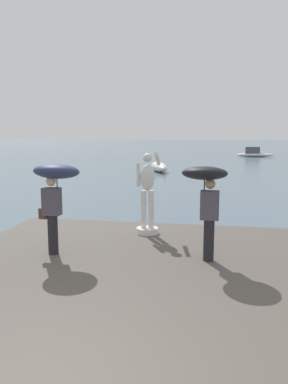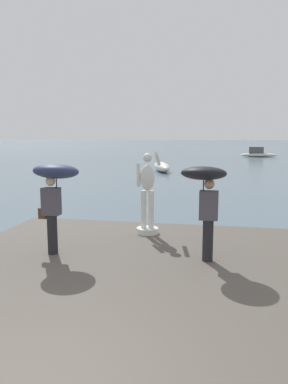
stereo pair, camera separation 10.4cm
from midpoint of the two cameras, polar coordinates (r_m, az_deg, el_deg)
name	(u,v)px [view 2 (the right image)]	position (r m, az deg, el deg)	size (l,w,h in m)	color
ground_plane	(200,162)	(43.10, 8.62, 4.55)	(400.00, 400.00, 0.00)	slate
pier	(96,312)	(6.33, -6.77, -17.71)	(7.70, 10.87, 0.40)	#564F47
statue_white_figure	(147,198)	(9.90, 0.83, -0.86)	(0.59, 0.85, 2.18)	silver
onlooker_left	(55,183)	(8.31, -13.09, 1.41)	(0.98, 1.01, 2.06)	black
onlooker_right	(205,187)	(7.77, 9.68, 0.78)	(0.97, 0.99, 2.04)	black
boat_mid	(162,167)	(31.50, 2.82, 3.87)	(2.48, 4.84, 0.78)	silver
boat_leftward	(258,153)	(54.84, 17.03, 5.64)	(5.09, 1.48, 1.40)	silver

